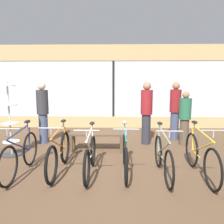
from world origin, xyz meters
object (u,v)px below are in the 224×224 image
Objects in this scene: customer_mid_floor at (43,111)px; bicycle_far_right at (201,156)px; bicycle_center_left at (90,156)px; bicycle_right at (163,156)px; customer_near_rack at (146,112)px; customer_near_bench at (185,117)px; customer_by_window at (175,110)px; bicycle_center_right at (125,155)px; display_bench at (97,136)px; bicycle_left at (59,153)px; accessory_rack at (10,126)px; bicycle_far_left at (21,154)px.

bicycle_far_right is at bearing -29.65° from customer_mid_floor.
bicycle_right is at bearing -1.51° from bicycle_center_left.
customer_mid_floor is at bearing 179.97° from customer_near_rack.
customer_near_bench is (4.16, -0.07, -0.15)m from customer_mid_floor.
customer_near_rack reaches higher than customer_mid_floor.
bicycle_far_right is 2.73m from customer_by_window.
bicycle_far_right is at bearing -5.24° from bicycle_center_right.
customer_near_rack is at bearing -0.03° from customer_mid_floor.
display_bench is 0.77× the size of customer_by_window.
display_bench is (0.65, 1.34, 0.01)m from bicycle_left.
bicycle_far_right is 1.29× the size of display_bench.
accessory_rack reaches higher than bicycle_center_left.
bicycle_far_left is 1.25× the size of display_bench.
bicycle_center_right is at bearing -40.91° from customer_mid_floor.
accessory_rack reaches higher than customer_near_bench.
customer_by_window is 1.00× the size of customer_mid_floor.
display_bench is 0.77× the size of customer_near_rack.
bicycle_right reaches higher than bicycle_center_right.
bicycle_left is 0.97× the size of customer_near_rack.
bicycle_left is at bearing -63.57° from customer_mid_floor.
bicycle_far_right is 1.00× the size of customer_mid_floor.
display_bench is at bearing 10.28° from accessory_rack.
customer_by_window is (0.96, 0.48, -0.00)m from customer_near_rack.
bicycle_center_right is (0.70, 0.09, 0.01)m from bicycle_center_left.
customer_by_window is at bearing 6.84° from customer_mid_floor.
accessory_rack is 3.69m from customer_near_rack.
bicycle_center_right reaches higher than bicycle_center_left.
bicycle_left is 3.96m from customer_by_window.
bicycle_right is 2.08m from display_bench.
bicycle_right is (2.84, 0.00, -0.02)m from bicycle_far_left.
bicycle_far_left is at bearing -56.30° from accessory_rack.
display_bench is 0.77× the size of customer_mid_floor.
bicycle_right is 2.25m from customer_near_rack.
customer_by_window is at bearing 86.32° from bicycle_far_right.
customer_mid_floor is 1.17× the size of customer_near_bench.
accessory_rack reaches higher than bicycle_center_right.
accessory_rack reaches higher than customer_near_rack.
bicycle_right is (0.74, -0.12, 0.01)m from bicycle_center_right.
customer_near_bench is (1.10, -0.07, -0.15)m from customer_near_rack.
customer_by_window is at bearing 71.20° from bicycle_right.
bicycle_left is 2.84m from bicycle_far_right.
bicycle_right is (2.10, -0.14, 0.00)m from bicycle_left.
customer_mid_floor is at bearing 157.33° from display_bench.
customer_mid_floor reaches higher than customer_by_window.
bicycle_right is at bearing 179.10° from bicycle_far_right.
customer_mid_floor reaches higher than bicycle_right.
bicycle_far_left is 0.76m from bicycle_left.
customer_mid_floor is (-4.02, -0.48, 0.00)m from customer_by_window.
bicycle_center_left is 3.27m from customer_near_bench.
bicycle_center_left is 0.99× the size of bicycle_center_right.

